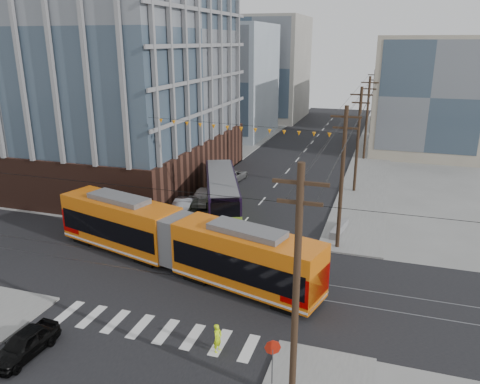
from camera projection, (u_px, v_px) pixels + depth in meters
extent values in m
plane|color=slate|center=(176.00, 302.00, 28.80)|extent=(160.00, 160.00, 0.00)
cube|color=#381E16|center=(79.00, 51.00, 51.65)|extent=(30.00, 25.00, 28.60)
cube|color=#8C99A5|center=(215.00, 81.00, 78.07)|extent=(18.00, 16.00, 18.00)
cube|color=gray|center=(427.00, 96.00, 65.10)|extent=(14.00, 14.00, 16.00)
cube|color=gray|center=(264.00, 68.00, 94.99)|extent=(16.00, 18.00, 20.00)
cube|color=#8C99A5|center=(432.00, 90.00, 82.93)|extent=(16.00, 16.00, 14.00)
cylinder|color=black|center=(296.00, 292.00, 19.19)|extent=(0.30, 0.30, 11.00)
cylinder|color=black|center=(373.00, 105.00, 75.31)|extent=(0.30, 0.30, 11.00)
imported|color=black|center=(24.00, 344.00, 23.72)|extent=(1.80, 4.02, 1.34)
imported|color=#9DA1A8|center=(187.00, 205.00, 43.40)|extent=(2.27, 5.13, 1.64)
imported|color=silver|center=(205.00, 195.00, 46.33)|extent=(2.78, 5.46, 1.52)
imported|color=slate|center=(234.00, 175.00, 53.67)|extent=(2.57, 4.78, 1.28)
imported|color=#D4FF13|center=(218.00, 338.00, 23.99)|extent=(0.50, 0.65, 1.58)
cube|color=gray|center=(339.00, 229.00, 38.90)|extent=(1.45, 3.84, 0.75)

